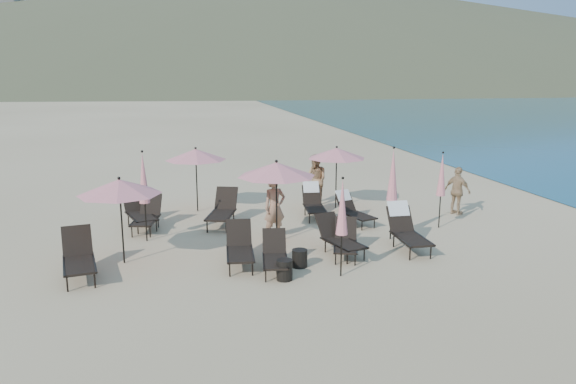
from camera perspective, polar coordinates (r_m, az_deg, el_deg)
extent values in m
plane|color=#D6BA8C|center=(14.20, 4.28, -7.26)|extent=(800.00, 800.00, 0.00)
cone|color=brown|center=(320.06, -1.00, 16.48)|extent=(690.00, 690.00, 55.00)
cone|color=brown|center=(393.99, 17.47, 13.49)|extent=(280.00, 280.00, 32.00)
cube|color=beige|center=(325.70, -20.39, 14.17)|extent=(18.00, 16.00, 38.00)
cube|color=black|center=(13.76, -20.43, -6.99)|extent=(0.89, 1.41, 0.05)
cube|color=black|center=(14.51, -20.65, -4.67)|extent=(0.75, 0.60, 0.68)
cylinder|color=black|center=(13.31, -21.52, -8.64)|extent=(0.04, 0.04, 0.37)
cylinder|color=black|center=(14.38, -21.60, -7.09)|extent=(0.04, 0.04, 0.37)
cylinder|color=black|center=(13.31, -19.04, -8.44)|extent=(0.04, 0.04, 0.37)
cylinder|color=black|center=(14.38, -19.31, -6.90)|extent=(0.04, 0.04, 0.37)
cube|color=black|center=(13.81, -21.82, -6.98)|extent=(0.29, 1.47, 0.04)
cube|color=black|center=(13.82, -19.07, -6.76)|extent=(0.29, 1.47, 0.04)
cube|color=black|center=(13.75, -4.88, -6.34)|extent=(0.76, 1.29, 0.05)
cube|color=black|center=(14.45, -5.02, -4.15)|extent=(0.68, 0.53, 0.64)
cylinder|color=black|center=(13.32, -5.95, -7.84)|extent=(0.04, 0.04, 0.35)
cylinder|color=black|center=(14.32, -6.02, -6.38)|extent=(0.04, 0.04, 0.35)
cylinder|color=black|center=(13.34, -3.63, -7.77)|extent=(0.04, 0.04, 0.35)
cylinder|color=black|center=(14.34, -3.87, -6.32)|extent=(0.04, 0.04, 0.35)
cube|color=black|center=(13.79, -6.18, -6.27)|extent=(0.18, 1.38, 0.04)
cube|color=black|center=(13.81, -3.60, -6.20)|extent=(0.18, 1.38, 0.04)
cube|color=black|center=(13.32, -1.29, -7.09)|extent=(0.74, 1.19, 0.05)
cube|color=black|center=(13.94, -1.41, -5.00)|extent=(0.63, 0.51, 0.57)
cylinder|color=black|center=(12.93, -2.28, -8.49)|extent=(0.03, 0.03, 0.32)
cylinder|color=black|center=(13.83, -2.37, -7.08)|extent=(0.03, 0.03, 0.32)
cylinder|color=black|center=(12.95, -0.12, -8.45)|extent=(0.03, 0.03, 0.32)
cylinder|color=black|center=(13.85, -0.36, -7.05)|extent=(0.03, 0.03, 0.32)
cube|color=black|center=(13.35, -2.50, -7.01)|extent=(0.23, 1.24, 0.04)
cube|color=black|center=(13.37, -0.09, -6.96)|extent=(0.23, 1.24, 0.04)
cube|color=black|center=(14.46, 5.86, -5.57)|extent=(0.90, 1.24, 0.05)
cube|color=black|center=(15.09, 5.89, -3.70)|extent=(0.68, 0.58, 0.57)
cylinder|color=black|center=(14.07, 4.85, -6.77)|extent=(0.03, 0.03, 0.32)
cylinder|color=black|center=(14.98, 4.92, -5.57)|extent=(0.03, 0.03, 0.32)
cylinder|color=black|center=(14.07, 6.83, -6.82)|extent=(0.03, 0.03, 0.32)
cylinder|color=black|center=(14.98, 6.78, -5.61)|extent=(0.03, 0.03, 0.32)
cube|color=black|center=(14.50, 4.76, -5.45)|extent=(0.43, 1.20, 0.04)
cube|color=black|center=(14.50, 6.97, -5.50)|extent=(0.43, 1.20, 0.04)
cube|color=black|center=(14.63, 5.79, -5.24)|extent=(0.92, 1.32, 0.05)
cube|color=black|center=(15.19, 4.11, -3.38)|extent=(0.72, 0.61, 0.62)
cylinder|color=black|center=(14.16, 6.04, -6.62)|extent=(0.04, 0.04, 0.34)
cylinder|color=black|center=(14.97, 3.81, -5.51)|extent=(0.04, 0.04, 0.34)
cylinder|color=black|center=(14.44, 7.75, -6.28)|extent=(0.04, 0.04, 0.34)
cylinder|color=black|center=(15.24, 5.48, -5.21)|extent=(0.04, 0.04, 0.34)
cube|color=black|center=(14.51, 4.70, -5.33)|extent=(0.41, 1.31, 0.04)
cube|color=black|center=(14.83, 6.65, -4.97)|extent=(0.41, 1.31, 0.04)
cube|color=black|center=(15.18, 12.51, -4.70)|extent=(0.71, 1.32, 0.05)
cube|color=black|center=(15.87, 11.32, -2.70)|extent=(0.69, 0.51, 0.67)
cylinder|color=black|center=(14.66, 12.29, -6.12)|extent=(0.04, 0.04, 0.37)
cylinder|color=black|center=(15.64, 10.69, -4.86)|extent=(0.04, 0.04, 0.37)
cylinder|color=black|center=(14.88, 14.30, -5.94)|extent=(0.04, 0.04, 0.37)
cylinder|color=black|center=(15.85, 12.60, -4.72)|extent=(0.04, 0.04, 0.37)
cube|color=black|center=(15.10, 11.29, -4.69)|extent=(0.08, 1.47, 0.04)
cube|color=black|center=(15.35, 13.55, -4.52)|extent=(0.08, 1.47, 0.04)
cube|color=silver|center=(15.94, 11.15, -1.66)|extent=(0.60, 0.32, 0.40)
cube|color=black|center=(17.64, -14.62, -2.43)|extent=(1.01, 1.42, 0.05)
cube|color=black|center=(18.38, -15.38, -0.87)|extent=(0.78, 0.66, 0.66)
cylinder|color=black|center=(17.12, -15.01, -3.57)|extent=(0.04, 0.04, 0.36)
cylinder|color=black|center=(18.16, -15.90, -2.71)|extent=(0.04, 0.04, 0.36)
cylinder|color=black|center=(17.26, -13.22, -3.34)|extent=(0.04, 0.04, 0.36)
cylinder|color=black|center=(18.29, -14.21, -2.51)|extent=(0.04, 0.04, 0.36)
cube|color=black|center=(17.61, -15.67, -2.48)|extent=(0.46, 1.40, 0.04)
cube|color=black|center=(17.77, -13.66, -2.24)|extent=(0.46, 1.40, 0.04)
cube|color=black|center=(17.20, -14.33, -2.86)|extent=(0.87, 1.32, 0.05)
cube|color=black|center=(17.89, -13.75, -1.26)|extent=(0.71, 0.58, 0.63)
cylinder|color=black|center=(16.85, -15.58, -3.90)|extent=(0.04, 0.04, 0.34)
cylinder|color=black|center=(17.81, -14.70, -2.97)|extent=(0.04, 0.04, 0.34)
cylinder|color=black|center=(16.71, -13.84, -3.93)|extent=(0.04, 0.04, 0.34)
cylinder|color=black|center=(17.69, -13.05, -2.99)|extent=(0.04, 0.04, 0.34)
cube|color=black|center=(17.32, -15.26, -2.77)|extent=(0.34, 1.34, 0.04)
cube|color=black|center=(17.17, -13.31, -2.80)|extent=(0.34, 1.34, 0.04)
cube|color=black|center=(17.27, -6.87, -2.38)|extent=(1.07, 1.48, 0.06)
cube|color=black|center=(18.04, -6.29, -0.65)|extent=(0.81, 0.69, 0.69)
cylinder|color=black|center=(16.86, -8.22, -3.48)|extent=(0.04, 0.04, 0.38)
cylinder|color=black|center=(17.94, -7.36, -2.49)|extent=(0.04, 0.04, 0.38)
cylinder|color=black|center=(16.74, -6.29, -3.55)|extent=(0.04, 0.04, 0.38)
cylinder|color=black|center=(17.82, -5.54, -2.55)|extent=(0.04, 0.04, 0.38)
cube|color=black|center=(17.39, -7.91, -2.26)|extent=(0.51, 1.44, 0.04)
cube|color=black|center=(17.25, -5.75, -2.33)|extent=(0.51, 1.44, 0.04)
cube|color=black|center=(18.13, 2.77, -1.73)|extent=(0.74, 1.24, 0.05)
cube|color=black|center=(18.83, 2.41, -0.29)|extent=(0.66, 0.51, 0.61)
cylinder|color=black|center=(17.67, 2.19, -2.70)|extent=(0.04, 0.04, 0.33)
cylinder|color=black|center=(18.64, 1.74, -1.89)|extent=(0.04, 0.04, 0.33)
cylinder|color=black|center=(17.75, 3.83, -2.65)|extent=(0.04, 0.04, 0.33)
cylinder|color=black|center=(18.72, 3.29, -1.85)|extent=(0.04, 0.04, 0.33)
cube|color=black|center=(18.14, 1.83, -1.69)|extent=(0.18, 1.33, 0.04)
cube|color=black|center=(18.23, 3.67, -1.64)|extent=(0.18, 1.33, 0.04)
cube|color=silver|center=(18.92, 2.35, 0.49)|extent=(0.56, 0.33, 0.37)
cube|color=black|center=(17.50, 7.25, -2.43)|extent=(0.86, 1.21, 0.05)
cube|color=black|center=(18.01, 5.87, -1.09)|extent=(0.66, 0.56, 0.56)
cylinder|color=black|center=(17.06, 7.52, -3.40)|extent=(0.03, 0.03, 0.31)
cylinder|color=black|center=(17.78, 5.69, -2.69)|extent=(0.03, 0.03, 0.31)
cylinder|color=black|center=(17.34, 8.77, -3.17)|extent=(0.03, 0.03, 0.31)
cylinder|color=black|center=(18.06, 6.92, -2.49)|extent=(0.03, 0.03, 0.31)
cube|color=black|center=(17.38, 6.44, -2.48)|extent=(0.40, 1.18, 0.04)
cube|color=black|center=(17.70, 7.87, -2.25)|extent=(0.40, 1.18, 0.04)
cube|color=silver|center=(18.07, 5.64, -0.34)|extent=(0.55, 0.39, 0.34)
cylinder|color=black|center=(14.50, -16.52, -3.08)|extent=(0.04, 0.04, 2.05)
cone|color=pink|center=(14.29, -16.75, 0.51)|extent=(2.05, 2.05, 0.37)
sphere|color=black|center=(14.25, -16.81, 1.35)|extent=(0.08, 0.08, 0.08)
cylinder|color=black|center=(15.59, -1.16, -1.25)|extent=(0.05, 0.05, 2.18)
cone|color=pink|center=(15.39, -1.18, 2.31)|extent=(2.18, 2.18, 0.39)
sphere|color=black|center=(15.35, -1.18, 3.15)|extent=(0.08, 0.08, 0.08)
cylinder|color=black|center=(19.27, -9.26, 1.05)|extent=(0.04, 0.04, 2.06)
cone|color=pink|center=(19.11, -9.36, 3.78)|extent=(2.06, 2.06, 0.37)
sphere|color=black|center=(19.08, -9.38, 4.42)|extent=(0.08, 0.08, 0.08)
cylinder|color=black|center=(19.59, 4.91, 1.31)|extent=(0.04, 0.04, 2.02)
cone|color=pink|center=(19.44, 4.96, 3.96)|extent=(2.02, 2.02, 0.37)
sphere|color=black|center=(19.41, 4.97, 4.58)|extent=(0.08, 0.08, 0.08)
cylinder|color=black|center=(13.24, 5.42, -6.42)|extent=(0.04, 0.04, 1.02)
cone|color=pink|center=(12.91, 5.53, -1.53)|extent=(0.28, 0.28, 1.30)
sphere|color=black|center=(12.76, 5.59, 1.43)|extent=(0.07, 0.07, 0.07)
cylinder|color=black|center=(17.74, 15.14, -1.94)|extent=(0.04, 0.04, 1.01)
cone|color=pink|center=(17.50, 15.35, 1.71)|extent=(0.28, 0.28, 1.29)
sphere|color=black|center=(17.40, 15.48, 3.89)|extent=(0.06, 0.06, 0.06)
cylinder|color=black|center=(16.30, -14.23, -2.97)|extent=(0.04, 0.04, 1.11)
cone|color=pink|center=(16.02, -14.47, 1.40)|extent=(0.30, 0.30, 1.42)
sphere|color=black|center=(15.90, -14.62, 4.01)|extent=(0.07, 0.07, 0.07)
cylinder|color=black|center=(16.24, 10.42, -2.78)|extent=(0.04, 0.04, 1.15)
cone|color=pink|center=(15.95, 10.60, 1.75)|extent=(0.31, 0.31, 1.46)
sphere|color=black|center=(15.83, 10.71, 4.46)|extent=(0.07, 0.07, 0.07)
cylinder|color=black|center=(13.04, -0.36, -7.91)|extent=(0.38, 0.38, 0.49)
cylinder|color=black|center=(13.87, 1.19, -6.75)|extent=(0.38, 0.38, 0.44)
imported|color=#AB7A5C|center=(16.00, -1.37, -1.59)|extent=(0.74, 0.58, 1.80)
imported|color=#9C7650|center=(19.99, 2.83, 1.25)|extent=(0.94, 1.06, 1.81)
imported|color=tan|center=(19.48, 16.84, 0.13)|extent=(0.79, 1.02, 1.61)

